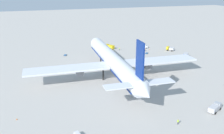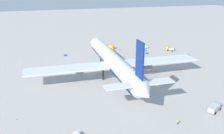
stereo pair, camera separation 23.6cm
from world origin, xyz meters
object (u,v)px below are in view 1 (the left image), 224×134
(service_truck_0, at_px, (215,108))
(baggage_cart_0, at_px, (147,53))
(service_van, at_px, (145,46))
(traffic_cone_0, at_px, (17,119))
(traffic_cone_1, at_px, (149,49))
(ground_worker_0, at_px, (119,49))
(airliner, at_px, (114,61))
(service_truck_1, at_px, (185,56))
(service_truck_4, at_px, (110,46))
(traffic_cone_2, at_px, (145,52))
(baggage_cart_1, at_px, (65,55))
(ground_worker_2, at_px, (178,122))
(ground_worker_4, at_px, (145,50))
(service_truck_3, at_px, (170,49))

(service_truck_0, height_order, baggage_cart_0, service_truck_0)
(service_van, xyz_separation_m, traffic_cone_0, (-69.81, 75.62, -0.76))
(baggage_cart_0, height_order, traffic_cone_1, traffic_cone_1)
(ground_worker_0, bearing_deg, traffic_cone_1, -102.28)
(airliner, relative_size, service_truck_1, 12.57)
(service_van, bearing_deg, service_truck_4, 77.45)
(service_truck_0, bearing_deg, airliner, 30.07)
(traffic_cone_2, bearing_deg, baggage_cart_1, 81.09)
(service_truck_4, distance_m, ground_worker_2, 92.33)
(ground_worker_0, relative_size, ground_worker_4, 1.03)
(service_truck_0, distance_m, traffic_cone_1, 79.93)
(traffic_cone_0, bearing_deg, baggage_cart_1, -19.10)
(ground_worker_4, distance_m, traffic_cone_2, 2.68)
(service_van, height_order, ground_worker_0, service_van)
(traffic_cone_1, distance_m, traffic_cone_2, 7.32)
(service_truck_3, xyz_separation_m, baggage_cart_1, (8.97, 64.63, -1.06))
(traffic_cone_0, bearing_deg, ground_worker_0, -39.88)
(service_truck_4, distance_m, traffic_cone_1, 25.77)
(ground_worker_2, bearing_deg, traffic_cone_0, 69.80)
(service_truck_3, distance_m, ground_worker_4, 15.97)
(service_truck_3, bearing_deg, baggage_cart_0, 95.42)
(service_truck_3, bearing_deg, traffic_cone_2, 85.02)
(service_truck_1, distance_m, ground_worker_0, 40.90)
(service_truck_1, relative_size, baggage_cart_0, 2.14)
(service_truck_3, relative_size, service_truck_4, 0.70)
(ground_worker_4, bearing_deg, airliner, 138.48)
(baggage_cart_1, bearing_deg, service_truck_3, -97.90)
(service_van, relative_size, ground_worker_4, 2.79)
(baggage_cart_1, bearing_deg, service_truck_4, -76.24)
(baggage_cart_1, bearing_deg, ground_worker_4, -96.03)
(service_truck_1, bearing_deg, ground_worker_2, 145.13)
(baggage_cart_0, relative_size, ground_worker_2, 1.69)
(baggage_cart_0, relative_size, traffic_cone_0, 5.29)
(baggage_cart_1, xyz_separation_m, traffic_cone_0, (-67.58, 23.40, 0.01))
(service_truck_1, height_order, ground_worker_2, service_truck_1)
(service_truck_0, xyz_separation_m, service_van, (83.63, -12.47, -0.27))
(service_truck_4, height_order, baggage_cart_0, service_truck_4)
(service_van, xyz_separation_m, traffic_cone_1, (-4.88, -1.18, -0.76))
(ground_worker_4, bearing_deg, service_truck_1, -142.97)
(service_truck_1, relative_size, traffic_cone_1, 11.31)
(baggage_cart_1, height_order, traffic_cone_2, traffic_cone_2)
(service_truck_0, height_order, service_truck_3, service_truck_3)
(airliner, distance_m, ground_worker_2, 44.20)
(service_truck_0, height_order, service_truck_4, service_truck_4)
(airliner, distance_m, ground_worker_4, 49.26)
(baggage_cart_0, bearing_deg, service_truck_4, 45.53)
(service_van, xyz_separation_m, traffic_cone_2, (-9.75, 4.29, -0.76))
(service_truck_1, xyz_separation_m, traffic_cone_2, (18.34, 16.80, -1.28))
(ground_worker_2, relative_size, traffic_cone_0, 3.13)
(baggage_cart_0, distance_m, ground_worker_4, 5.57)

